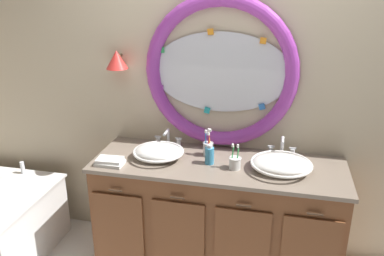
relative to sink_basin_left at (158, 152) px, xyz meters
name	(u,v)px	position (x,y,z in m)	size (l,w,h in m)	color
back_wall_assembly	(225,94)	(0.43, 0.37, 0.37)	(6.40, 0.26, 2.60)	beige
vanity_counter	(217,215)	(0.45, 0.03, -0.50)	(1.84, 0.66, 0.90)	brown
sink_basin_left	(158,152)	(0.00, 0.00, 0.00)	(0.38, 0.38, 0.11)	white
sink_basin_right	(281,164)	(0.90, 0.00, 0.00)	(0.43, 0.43, 0.10)	white
faucet_set_left	(168,139)	(0.00, 0.26, 0.00)	(0.23, 0.13, 0.14)	silver
faucet_set_right	(282,148)	(0.90, 0.26, 0.01)	(0.21, 0.14, 0.16)	silver
toothbrush_holder_left	(208,148)	(0.35, 0.14, 0.01)	(0.08, 0.08, 0.22)	silver
toothbrush_holder_right	(235,162)	(0.58, -0.04, -0.01)	(0.09, 0.09, 0.19)	white
soap_dispenser	(209,155)	(0.39, 0.00, 0.01)	(0.07, 0.07, 0.16)	#388EBC
folded_hand_towel	(110,162)	(-0.31, -0.18, -0.03)	(0.20, 0.13, 0.05)	white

